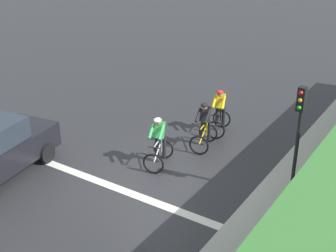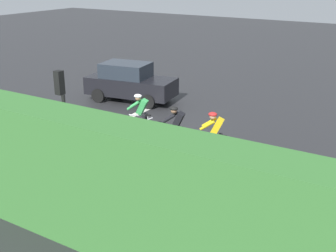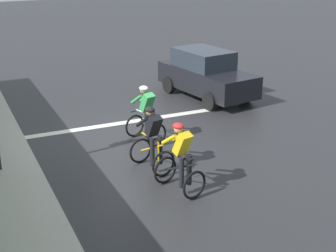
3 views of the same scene
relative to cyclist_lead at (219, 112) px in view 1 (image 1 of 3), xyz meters
The scene contains 7 objects.
ground_plane 3.91m from the cyclist_lead, 92.26° to the right, with size 80.00×80.00×0.00m, color #28282B.
sidewalk_kerb 4.58m from the cyclist_lead, 23.82° to the right, with size 2.80×19.40×0.12m, color #ADA89E.
road_marking_stop_line 5.05m from the cyclist_lead, 91.74° to the right, with size 7.00×0.30×0.01m, color silver.
cyclist_lead is the anchor object (origin of this frame).
cyclist_second 1.34m from the cyclist_lead, 84.49° to the right, with size 0.88×1.19×1.66m.
cyclist_mid 3.21m from the cyclist_lead, 98.33° to the right, with size 0.96×1.23×1.66m.
traffic_light_near_crossing 4.84m from the cyclist_lead, 37.25° to the right, with size 0.20×0.31×3.34m.
Camera 1 is at (7.02, -10.06, 7.33)m, focal length 50.12 mm.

